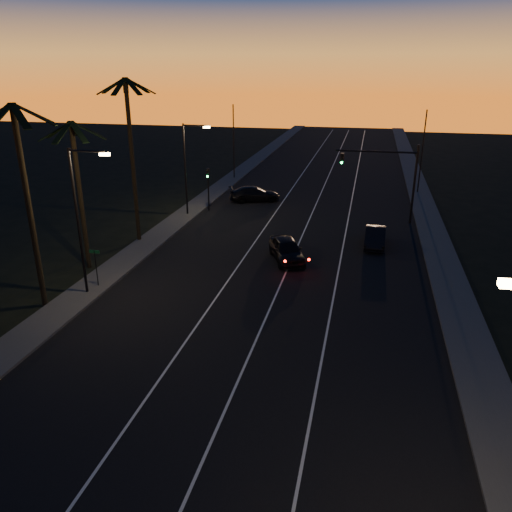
% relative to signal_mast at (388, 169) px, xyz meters
% --- Properties ---
extents(road, '(20.00, 170.00, 0.01)m').
position_rel_signal_mast_xyz_m(road, '(-7.14, -9.99, -4.78)').
color(road, black).
rests_on(road, ground).
extents(sidewalk_left, '(2.40, 170.00, 0.16)m').
position_rel_signal_mast_xyz_m(sidewalk_left, '(-18.34, -9.99, -4.70)').
color(sidewalk_left, '#383836').
rests_on(sidewalk_left, ground).
extents(sidewalk_right, '(2.40, 170.00, 0.16)m').
position_rel_signal_mast_xyz_m(sidewalk_right, '(4.06, -9.99, -4.70)').
color(sidewalk_right, '#383836').
rests_on(sidewalk_right, ground).
extents(lane_stripe_left, '(0.12, 160.00, 0.01)m').
position_rel_signal_mast_xyz_m(lane_stripe_left, '(-10.14, -9.99, -4.76)').
color(lane_stripe_left, silver).
rests_on(lane_stripe_left, road).
extents(lane_stripe_mid, '(0.12, 160.00, 0.01)m').
position_rel_signal_mast_xyz_m(lane_stripe_mid, '(-6.64, -9.99, -4.76)').
color(lane_stripe_mid, silver).
rests_on(lane_stripe_mid, road).
extents(lane_stripe_right, '(0.12, 160.00, 0.01)m').
position_rel_signal_mast_xyz_m(lane_stripe_right, '(-3.14, -9.99, -4.76)').
color(lane_stripe_right, silver).
rests_on(lane_stripe_right, road).
extents(palm_near, '(4.25, 4.16, 11.53)m').
position_rel_signal_mast_xyz_m(palm_near, '(-19.74, -21.99, 2.29)').
color(palm_near, black).
rests_on(palm_near, ground).
extents(palm_mid, '(4.25, 4.16, 10.03)m').
position_rel_signal_mast_xyz_m(palm_mid, '(-20.34, -15.99, 1.47)').
color(palm_mid, black).
rests_on(palm_mid, ground).
extents(palm_far, '(4.25, 4.16, 12.53)m').
position_rel_signal_mast_xyz_m(palm_far, '(-19.34, -9.99, 2.83)').
color(palm_far, black).
rests_on(palm_far, ground).
extents(streetlight_left_near, '(2.55, 0.26, 9.00)m').
position_rel_signal_mast_xyz_m(streetlight_left_near, '(-17.84, -19.99, 0.54)').
color(streetlight_left_near, black).
rests_on(streetlight_left_near, ground).
extents(streetlight_left_far, '(2.55, 0.26, 8.50)m').
position_rel_signal_mast_xyz_m(streetlight_left_far, '(-17.82, -1.99, 0.28)').
color(streetlight_left_far, black).
rests_on(streetlight_left_far, ground).
extents(street_sign, '(0.70, 0.06, 2.60)m').
position_rel_signal_mast_xyz_m(street_sign, '(-17.94, -18.99, -3.13)').
color(street_sign, black).
rests_on(street_sign, ground).
extents(signal_mast, '(7.10, 0.41, 7.00)m').
position_rel_signal_mast_xyz_m(signal_mast, '(0.00, 0.00, 0.00)').
color(signal_mast, black).
rests_on(signal_mast, ground).
extents(signal_post, '(0.28, 0.37, 4.20)m').
position_rel_signal_mast_xyz_m(signal_post, '(-16.64, -0.01, -1.89)').
color(signal_post, black).
rests_on(signal_post, ground).
extents(far_pole_left, '(0.14, 0.14, 9.00)m').
position_rel_signal_mast_xyz_m(far_pole_left, '(-18.14, 15.01, -0.28)').
color(far_pole_left, black).
rests_on(far_pole_left, ground).
extents(far_pole_right, '(0.14, 0.14, 9.00)m').
position_rel_signal_mast_xyz_m(far_pole_right, '(3.86, 12.01, -0.28)').
color(far_pole_right, black).
rests_on(far_pole_right, ground).
extents(lead_car, '(3.83, 5.67, 1.65)m').
position_rel_signal_mast_xyz_m(lead_car, '(-6.99, -11.59, -3.95)').
color(lead_car, black).
rests_on(lead_car, road).
extents(right_car, '(1.62, 4.43, 1.45)m').
position_rel_signal_mast_xyz_m(right_car, '(-0.74, -6.98, -4.05)').
color(right_car, black).
rests_on(right_car, road).
extents(cross_car, '(5.70, 3.91, 1.53)m').
position_rel_signal_mast_xyz_m(cross_car, '(-13.11, 4.57, -4.00)').
color(cross_car, black).
rests_on(cross_car, road).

